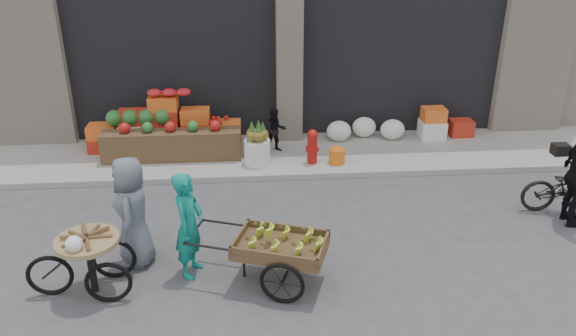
{
  "coord_description": "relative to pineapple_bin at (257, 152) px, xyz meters",
  "views": [
    {
      "loc": [
        -0.92,
        -6.74,
        4.77
      ],
      "look_at": [
        -0.32,
        1.2,
        1.1
      ],
      "focal_mm": 35.0,
      "sensor_mm": 36.0,
      "label": 1
    }
  ],
  "objects": [
    {
      "name": "orange_bucket",
      "position": [
        1.6,
        -0.1,
        -0.1
      ],
      "size": [
        0.32,
        0.32,
        0.3
      ],
      "primitive_type": "cylinder",
      "color": "orange",
      "rests_on": "sidewalk"
    },
    {
      "name": "fire_hydrant",
      "position": [
        1.1,
        -0.05,
        0.13
      ],
      "size": [
        0.22,
        0.22,
        0.71
      ],
      "color": "#A5140F",
      "rests_on": "sidewalk"
    },
    {
      "name": "sidewalk",
      "position": [
        0.75,
        0.5,
        -0.31
      ],
      "size": [
        18.0,
        2.2,
        0.12
      ],
      "primitive_type": "cube",
      "color": "gray",
      "rests_on": "ground"
    },
    {
      "name": "tricycle_cart",
      "position": [
        -2.35,
        -3.84,
        0.2
      ],
      "size": [
        1.44,
        0.9,
        0.95
      ],
      "rotation": [
        0.0,
        0.0,
        0.08
      ],
      "color": "#9E7F51",
      "rests_on": "ground"
    },
    {
      "name": "seated_person",
      "position": [
        0.4,
        0.6,
        0.21
      ],
      "size": [
        0.51,
        0.43,
        0.93
      ],
      "primitive_type": "imported",
      "rotation": [
        0.0,
        0.0,
        0.17
      ],
      "color": "black",
      "rests_on": "sidewalk"
    },
    {
      "name": "pineapple_bin",
      "position": [
        0.0,
        0.0,
        0.0
      ],
      "size": [
        0.52,
        0.52,
        0.5
      ],
      "primitive_type": "cylinder",
      "color": "silver",
      "rests_on": "sidewalk"
    },
    {
      "name": "vendor_grey",
      "position": [
        -1.86,
        -3.15,
        0.47
      ],
      "size": [
        0.54,
        0.82,
        1.67
      ],
      "primitive_type": "imported",
      "rotation": [
        0.0,
        0.0,
        -1.59
      ],
      "color": "slate",
      "rests_on": "ground"
    },
    {
      "name": "banana_cart",
      "position": [
        0.18,
        -3.83,
        0.27
      ],
      "size": [
        2.24,
        1.45,
        0.87
      ],
      "rotation": [
        0.0,
        0.0,
        -0.33
      ],
      "color": "brown",
      "rests_on": "ground"
    },
    {
      "name": "right_bay_goods",
      "position": [
        3.36,
        1.1,
        0.04
      ],
      "size": [
        3.35,
        0.6,
        0.7
      ],
      "color": "silver",
      "rests_on": "sidewalk"
    },
    {
      "name": "bicycle",
      "position": [
        5.34,
        -2.18,
        0.08
      ],
      "size": [
        1.77,
        0.8,
        0.9
      ],
      "primitive_type": "imported",
      "rotation": [
        0.0,
        0.0,
        1.45
      ],
      "color": "black",
      "rests_on": "ground"
    },
    {
      "name": "ground",
      "position": [
        0.75,
        -3.6,
        -0.37
      ],
      "size": [
        80.0,
        80.0,
        0.0
      ],
      "primitive_type": "plane",
      "color": "#424244",
      "rests_on": "ground"
    },
    {
      "name": "fruit_display",
      "position": [
        -1.73,
        0.78,
        0.3
      ],
      "size": [
        3.1,
        1.12,
        1.24
      ],
      "color": "#AB2817",
      "rests_on": "sidewalk"
    },
    {
      "name": "vendor_woman",
      "position": [
        -1.03,
        -3.51,
        0.42
      ],
      "size": [
        0.53,
        0.66,
        1.58
      ],
      "primitive_type": "imported",
      "rotation": [
        0.0,
        0.0,
        1.27
      ],
      "color": "#0F796B",
      "rests_on": "ground"
    }
  ]
}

